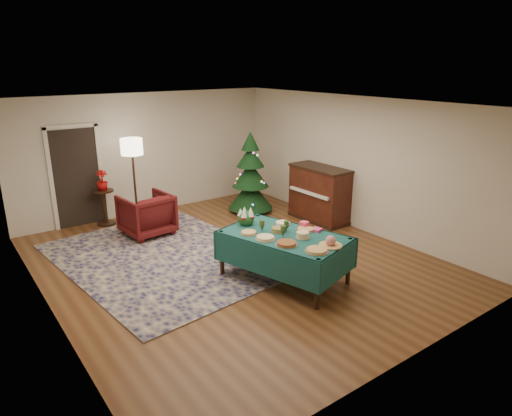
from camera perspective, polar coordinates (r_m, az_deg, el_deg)
room_shell at (r=7.59m, az=-2.84°, el=2.67°), size 7.00×7.00×7.00m
doorway at (r=10.16m, az=-21.53°, el=3.87°), size 1.08×0.04×2.16m
rug at (r=8.36m, az=-11.23°, el=-5.97°), size 3.62×4.51×0.02m
buffet_table at (r=7.18m, az=3.55°, el=-4.49°), size 1.65×2.21×0.76m
platter_0 at (r=6.54m, az=7.60°, el=-5.29°), size 0.34×0.34×0.05m
platter_1 at (r=6.74m, az=9.31°, el=-4.23°), size 0.35×0.35×0.17m
platter_2 at (r=6.72m, az=3.83°, el=-4.46°), size 0.34×0.34×0.05m
platter_3 at (r=6.98m, az=5.86°, el=-3.42°), size 0.23×0.23×0.10m
platter_4 at (r=7.31m, az=6.21°, el=-2.69°), size 0.30×0.30×0.04m
platter_5 at (r=6.92m, az=1.17°, el=-3.77°), size 0.31×0.31×0.05m
platter_6 at (r=7.22m, az=2.81°, el=-2.75°), size 0.25×0.25×0.07m
platter_7 at (r=7.56m, az=3.37°, el=-1.91°), size 0.26×0.26×0.04m
platter_8 at (r=7.13m, az=-0.91°, el=-3.12°), size 0.27×0.27×0.04m
goblet_0 at (r=7.23m, az=0.75°, el=-2.20°), size 0.08×0.08×0.18m
goblet_1 at (r=7.22m, az=3.81°, el=-2.26°), size 0.08×0.08×0.18m
goblet_2 at (r=7.01m, az=3.40°, el=-2.88°), size 0.08×0.08×0.18m
napkin_stack at (r=7.32m, az=7.55°, el=-2.70°), size 0.19×0.19×0.04m
gift_box at (r=7.43m, az=6.04°, el=-2.09°), size 0.15×0.15×0.10m
centerpiece at (r=7.50m, az=-1.25°, el=-1.13°), size 0.28×0.28×0.32m
armchair at (r=9.34m, az=-13.54°, el=-0.56°), size 0.98×0.93×0.93m
floor_lamp at (r=9.76m, az=-15.23°, el=6.77°), size 0.45×0.45×1.84m
side_table at (r=10.20m, az=-18.37°, el=0.01°), size 0.43×0.43×0.76m
potted_plant at (r=10.06m, az=-18.65°, el=2.78°), size 0.24×0.43×0.24m
christmas_tree at (r=10.41m, az=-0.70°, el=3.97°), size 1.25×1.25×1.86m
piano at (r=9.98m, az=7.90°, el=1.68°), size 0.67×1.39×1.20m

